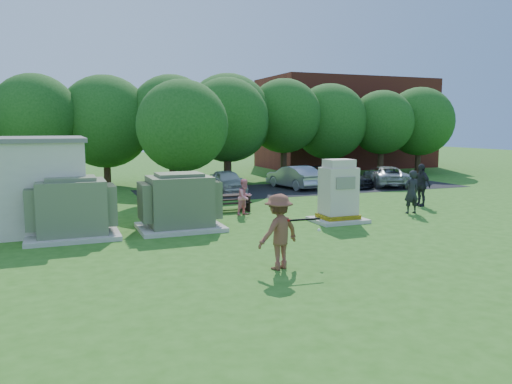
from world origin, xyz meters
name	(u,v)px	position (x,y,z in m)	size (l,w,h in m)	color
ground	(304,250)	(0.00, 0.00, 0.00)	(120.00, 120.00, 0.00)	#2D6619
brick_building	(345,123)	(18.00, 27.00, 4.00)	(15.00, 8.00, 8.00)	maroon
parking_strip	(306,188)	(7.00, 13.50, 0.01)	(20.00, 6.00, 0.01)	#232326
transformer_left	(72,209)	(-6.50, 4.50, 0.97)	(3.00, 2.40, 2.07)	beige
transformer_right	(180,203)	(-2.80, 4.50, 0.97)	(3.00, 2.40, 2.07)	beige
generator_cabinet	(338,195)	(3.34, 3.63, 1.08)	(2.03, 1.66, 2.47)	beige
picnic_table	(229,201)	(0.16, 7.63, 0.45)	(1.68, 1.26, 0.72)	black
batter	(279,232)	(-1.54, -1.52, 1.00)	(1.29, 0.74, 2.00)	brown
person_by_generator	(411,192)	(7.25, 4.10, 0.94)	(0.68, 0.45, 1.87)	black
person_at_picnic	(245,197)	(0.42, 6.34, 0.77)	(0.75, 0.59, 1.55)	pink
person_walking_right	(421,185)	(8.99, 5.60, 1.00)	(1.17, 0.49, 2.00)	#27262C
car_white	(227,181)	(1.97, 13.42, 0.65)	(1.53, 3.80, 1.29)	silver
car_silver_a	(294,177)	(6.39, 13.92, 0.69)	(1.47, 4.21, 1.39)	#ADADB2
car_dark	(343,177)	(9.62, 13.52, 0.61)	(1.72, 4.22, 1.23)	black
car_silver_b	(385,176)	(12.33, 12.91, 0.63)	(2.08, 4.50, 1.25)	#B0B1B5
batting_equipment	(304,222)	(-0.88, -1.64, 1.24)	(1.25, 0.43, 0.47)	black
tree_row	(199,120)	(1.75, 18.50, 4.15)	(41.30, 13.30, 7.30)	#47301E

